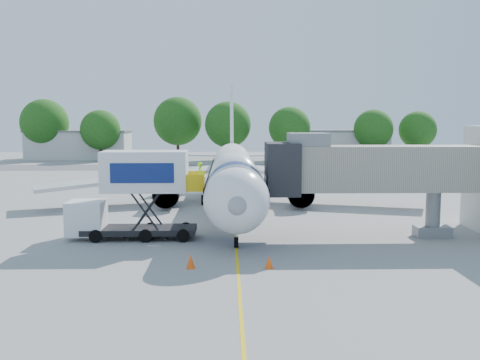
{
  "coord_description": "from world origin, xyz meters",
  "views": [
    {
      "loc": [
        -0.51,
        -40.0,
        7.5
      ],
      "look_at": [
        0.38,
        -2.84,
        3.2
      ],
      "focal_mm": 40.0,
      "sensor_mm": 36.0,
      "label": 1
    }
  ],
  "objects_px": {
    "jet_bridge": "(363,169)",
    "ground_tug": "(171,281)",
    "aircraft": "(233,173)",
    "catering_hiloader": "(135,195)"
  },
  "relations": [
    {
      "from": "aircraft",
      "to": "catering_hiloader",
      "type": "distance_m",
      "value": 12.77
    },
    {
      "from": "jet_bridge",
      "to": "ground_tug",
      "type": "distance_m",
      "value": 15.95
    },
    {
      "from": "catering_hiloader",
      "to": "jet_bridge",
      "type": "bearing_deg",
      "value": 0.01
    },
    {
      "from": "jet_bridge",
      "to": "ground_tug",
      "type": "bearing_deg",
      "value": -134.67
    },
    {
      "from": "jet_bridge",
      "to": "ground_tug",
      "type": "relative_size",
      "value": 3.97
    },
    {
      "from": "ground_tug",
      "to": "jet_bridge",
      "type": "bearing_deg",
      "value": 65.05
    },
    {
      "from": "aircraft",
      "to": "ground_tug",
      "type": "bearing_deg",
      "value": -97.51
    },
    {
      "from": "jet_bridge",
      "to": "catering_hiloader",
      "type": "bearing_deg",
      "value": -179.99
    },
    {
      "from": "aircraft",
      "to": "catering_hiloader",
      "type": "relative_size",
      "value": 4.44
    },
    {
      "from": "aircraft",
      "to": "ground_tug",
      "type": "distance_m",
      "value": 22.47
    }
  ]
}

